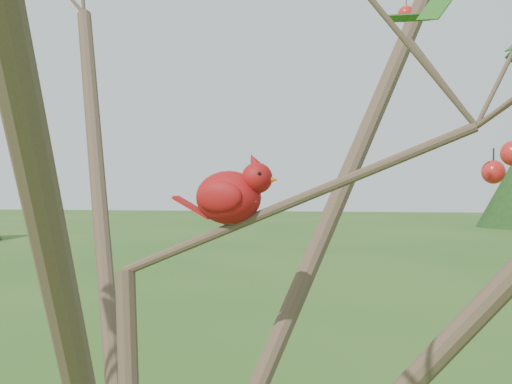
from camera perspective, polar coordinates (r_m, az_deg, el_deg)
crabapple_tree at (r=1.15m, az=-8.77°, el=1.32°), size 2.35×2.05×2.95m
cardinal at (r=1.23m, az=-1.94°, el=-0.22°), size 0.19×0.11×0.13m
distant_trees at (r=23.50m, az=1.49°, el=-0.38°), size 44.99×14.54×3.03m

